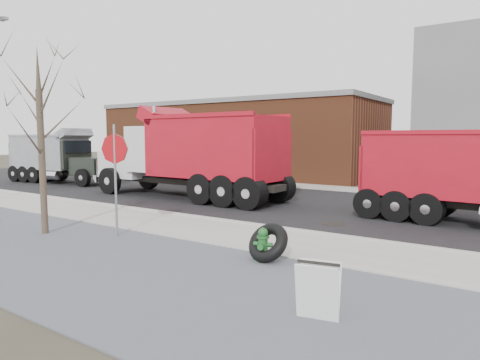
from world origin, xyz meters
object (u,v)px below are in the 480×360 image
Objects in this scene: truck_tire at (268,243)px; dump_truck_red_a at (477,172)px; dump_truck_red_b at (192,152)px; dump_truck_grey at (59,156)px; fire_hydrant at (263,246)px; sandwich_board at (318,290)px; stop_sign at (115,161)px.

truck_tire is 0.13× the size of dump_truck_red_a.
dump_truck_grey is (-10.91, 0.57, -0.43)m from dump_truck_red_b.
sandwich_board is (2.25, -2.15, 0.12)m from fire_hydrant.
dump_truck_grey reaches higher than truck_tire.
dump_truck_red_b reaches higher than dump_truck_red_a.
dump_truck_grey is (-18.61, 7.08, 1.20)m from truck_tire.
sandwich_board is 0.12× the size of dump_truck_grey.
stop_sign reaches higher than sandwich_board.
sandwich_board is 13.26m from dump_truck_red_b.
fire_hydrant is 0.87× the size of sandwich_board.
dump_truck_red_b is 10.94m from dump_truck_grey.
truck_tire is (0.09, 0.07, 0.07)m from fire_hydrant.
stop_sign is (-4.64, -0.28, 1.65)m from truck_tire.
truck_tire is at bearing 122.32° from sandwich_board.
sandwich_board is (6.79, -1.95, -1.60)m from stop_sign.
sandwich_board is at bearing -45.83° from truck_tire.
stop_sign is 0.38× the size of dump_truck_red_a.
stop_sign is at bearing -176.60° from truck_tire.
truck_tire is at bearing -27.12° from dump_truck_grey.
dump_truck_red_b is at bearing 139.80° from truck_tire.
fire_hydrant is 0.09× the size of dump_truck_red_a.
fire_hydrant is at bearing 9.81° from stop_sign.
dump_truck_red_a is at bearing 70.86° from sandwich_board.
dump_truck_grey is (-20.77, 9.30, 1.15)m from sandwich_board.
dump_truck_red_a is at bearing -177.02° from dump_truck_red_b.
truck_tire is 19.95m from dump_truck_grey.
dump_truck_red_b is at bearing 121.51° from stop_sign.
dump_truck_grey is at bearing 159.46° from stop_sign.
fire_hydrant is 0.71× the size of truck_tire.
dump_truck_red_a is (3.32, 6.88, 1.23)m from truck_tire.
stop_sign is (-4.55, -0.21, 1.72)m from fire_hydrant.
fire_hydrant is at bearing 140.20° from dump_truck_red_b.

